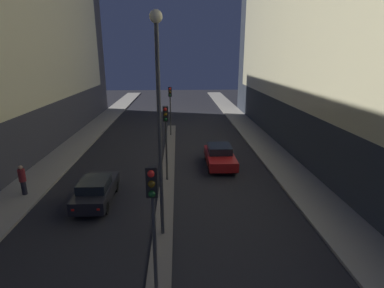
% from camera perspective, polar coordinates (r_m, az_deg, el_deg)
% --- Properties ---
extents(building_right, '(6.01, 41.17, 22.91)m').
position_cam_1_polar(building_right, '(26.89, 25.76, 23.06)').
color(building_right, '#2D333D').
rests_on(building_right, ground).
extents(median_strip, '(0.88, 28.53, 0.14)m').
position_cam_1_polar(median_strip, '(20.07, -4.65, -5.93)').
color(median_strip, '#66605B').
rests_on(median_strip, ground).
extents(traffic_light_near, '(0.32, 0.42, 4.69)m').
position_cam_1_polar(traffic_light_near, '(8.80, -7.45, -11.92)').
color(traffic_light_near, '#383838').
rests_on(traffic_light_near, median_strip).
extents(traffic_light_mid, '(0.32, 0.42, 4.69)m').
position_cam_1_polar(traffic_light_mid, '(18.13, -5.00, 3.24)').
color(traffic_light_mid, '#383838').
rests_on(traffic_light_mid, median_strip).
extents(traffic_light_far, '(0.32, 0.42, 4.69)m').
position_cam_1_polar(traffic_light_far, '(28.98, -4.18, 8.30)').
color(traffic_light_far, '#383838').
rests_on(traffic_light_far, median_strip).
extents(street_lamp, '(0.48, 0.48, 9.18)m').
position_cam_1_polar(street_lamp, '(11.84, -6.38, 8.24)').
color(street_lamp, '#383838').
rests_on(street_lamp, median_strip).
extents(car_left_lane, '(1.71, 4.14, 1.47)m').
position_cam_1_polar(car_left_lane, '(17.10, -17.77, -8.38)').
color(car_left_lane, black).
rests_on(car_left_lane, ground).
extents(car_right_lane, '(1.92, 4.34, 1.48)m').
position_cam_1_polar(car_right_lane, '(21.67, 5.32, -2.27)').
color(car_right_lane, maroon).
rests_on(car_right_lane, ground).
extents(pedestrian_on_left_sidewalk, '(0.37, 0.37, 1.74)m').
position_cam_1_polar(pedestrian_on_left_sidewalk, '(19.34, -29.57, -5.87)').
color(pedestrian_on_left_sidewalk, black).
rests_on(pedestrian_on_left_sidewalk, sidewalk_left).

